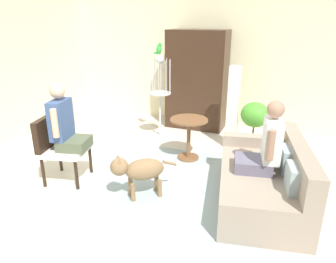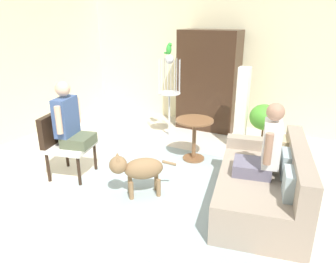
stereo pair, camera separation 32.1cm
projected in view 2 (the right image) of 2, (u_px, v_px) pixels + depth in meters
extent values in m
plane|color=beige|center=(165.00, 186.00, 4.20)|extent=(7.66, 7.66, 0.00)
cube|color=beige|center=(232.00, 57.00, 6.16)|extent=(6.98, 0.12, 2.78)
cube|color=beige|center=(3.00, 63.00, 5.35)|extent=(0.12, 6.29, 2.78)
cube|color=#9EB2B7|center=(170.00, 188.00, 4.13)|extent=(2.52, 2.53, 0.01)
cube|color=gray|center=(259.00, 191.00, 3.65)|extent=(1.23, 1.80, 0.44)
cube|color=gray|center=(299.00, 164.00, 3.42)|extent=(0.48, 1.66, 0.35)
cube|color=gray|center=(262.00, 144.00, 4.22)|extent=(0.96, 0.35, 0.15)
cube|color=#9EB2B7|center=(289.00, 184.00, 3.09)|extent=(0.16, 0.33, 0.28)
cube|color=#9EB2B7|center=(286.00, 164.00, 3.51)|extent=(0.16, 0.35, 0.28)
cube|color=#C6B284|center=(284.00, 149.00, 3.91)|extent=(0.15, 0.31, 0.28)
cylinder|color=black|center=(95.00, 157.00, 4.58)|extent=(0.04, 0.04, 0.42)
cylinder|color=black|center=(79.00, 171.00, 4.15)|extent=(0.04, 0.04, 0.42)
cylinder|color=black|center=(67.00, 153.00, 4.68)|extent=(0.04, 0.04, 0.42)
cylinder|color=black|center=(48.00, 167.00, 4.25)|extent=(0.04, 0.04, 0.42)
cube|color=white|center=(71.00, 146.00, 4.33)|extent=(0.67, 0.68, 0.06)
cube|color=black|center=(53.00, 128.00, 4.31)|extent=(0.21, 0.58, 0.42)
cube|color=slate|center=(252.00, 167.00, 3.58)|extent=(0.48, 0.44, 0.14)
cube|color=white|center=(272.00, 144.00, 3.43)|extent=(0.25, 0.40, 0.49)
sphere|color=#A57A60|center=(276.00, 112.00, 3.30)|extent=(0.19, 0.19, 0.19)
cylinder|color=#A57A60|center=(268.00, 149.00, 3.23)|extent=(0.08, 0.08, 0.34)
cylinder|color=#A57A60|center=(268.00, 134.00, 3.63)|extent=(0.08, 0.08, 0.34)
cube|color=#565F45|center=(79.00, 140.00, 4.27)|extent=(0.45, 0.46, 0.14)
cube|color=#3F598C|center=(66.00, 116.00, 4.19)|extent=(0.26, 0.42, 0.52)
sphere|color=#DDB293|center=(63.00, 89.00, 4.06)|extent=(0.20, 0.20, 0.20)
cylinder|color=#DDB293|center=(77.00, 110.00, 4.39)|extent=(0.08, 0.08, 0.36)
cylinder|color=#DDB293|center=(59.00, 120.00, 3.96)|extent=(0.08, 0.08, 0.36)
cylinder|color=brown|center=(195.00, 120.00, 4.76)|extent=(0.58, 0.58, 0.02)
cylinder|color=brown|center=(194.00, 141.00, 4.88)|extent=(0.06, 0.06, 0.63)
cylinder|color=brown|center=(193.00, 158.00, 4.98)|extent=(0.34, 0.34, 0.03)
ellipsoid|color=olive|center=(144.00, 168.00, 3.88)|extent=(0.55, 0.51, 0.27)
sphere|color=olive|center=(118.00, 165.00, 3.79)|extent=(0.22, 0.22, 0.22)
cone|color=olive|center=(118.00, 159.00, 3.70)|extent=(0.06, 0.06, 0.06)
cone|color=olive|center=(117.00, 155.00, 3.80)|extent=(0.06, 0.06, 0.06)
cylinder|color=olive|center=(169.00, 163.00, 3.92)|extent=(0.16, 0.14, 0.10)
cylinder|color=olive|center=(131.00, 191.00, 3.86)|extent=(0.06, 0.06, 0.23)
cylinder|color=olive|center=(130.00, 184.00, 4.00)|extent=(0.06, 0.06, 0.23)
cylinder|color=olive|center=(159.00, 188.00, 3.92)|extent=(0.06, 0.06, 0.23)
cylinder|color=olive|center=(156.00, 182.00, 4.07)|extent=(0.06, 0.06, 0.23)
cylinder|color=silver|center=(169.00, 136.00, 5.91)|extent=(0.36, 0.36, 0.03)
cylinder|color=silver|center=(169.00, 116.00, 5.77)|extent=(0.04, 0.04, 0.83)
cylinder|color=silver|center=(169.00, 93.00, 5.63)|extent=(0.40, 0.40, 0.02)
cylinder|color=silver|center=(179.00, 77.00, 5.44)|extent=(0.01, 0.01, 0.59)
cylinder|color=silver|center=(180.00, 76.00, 5.55)|extent=(0.01, 0.01, 0.59)
cylinder|color=silver|center=(177.00, 75.00, 5.65)|extent=(0.01, 0.01, 0.59)
cylinder|color=silver|center=(171.00, 74.00, 5.70)|extent=(0.01, 0.01, 0.59)
cylinder|color=silver|center=(164.00, 75.00, 5.68)|extent=(0.01, 0.01, 0.59)
cylinder|color=silver|center=(160.00, 75.00, 5.60)|extent=(0.01, 0.01, 0.59)
cylinder|color=silver|center=(159.00, 76.00, 5.49)|extent=(0.01, 0.01, 0.59)
cylinder|color=silver|center=(162.00, 78.00, 5.40)|extent=(0.01, 0.01, 0.59)
cylinder|color=silver|center=(168.00, 78.00, 5.35)|extent=(0.01, 0.01, 0.59)
cylinder|color=silver|center=(174.00, 78.00, 5.36)|extent=(0.01, 0.01, 0.59)
sphere|color=silver|center=(169.00, 59.00, 5.42)|extent=(0.16, 0.16, 0.16)
ellipsoid|color=green|center=(169.00, 49.00, 5.37)|extent=(0.09, 0.10, 0.17)
sphere|color=green|center=(170.00, 45.00, 5.33)|extent=(0.07, 0.07, 0.07)
cone|color=#D8BF4C|center=(172.00, 45.00, 5.32)|extent=(0.03, 0.02, 0.02)
ellipsoid|color=green|center=(167.00, 53.00, 5.41)|extent=(0.12, 0.03, 0.04)
cylinder|color=#996047|center=(261.00, 145.00, 5.23)|extent=(0.26, 0.26, 0.22)
cylinder|color=brown|center=(262.00, 134.00, 5.16)|extent=(0.03, 0.03, 0.20)
ellipsoid|color=#4A9E2E|center=(264.00, 117.00, 5.06)|extent=(0.46, 0.46, 0.42)
cube|color=#4C4742|center=(239.00, 147.00, 5.39)|extent=(0.20, 0.20, 0.06)
cube|color=white|center=(242.00, 108.00, 5.15)|extent=(0.18, 0.18, 1.33)
cube|color=#382316|center=(209.00, 81.00, 6.10)|extent=(1.14, 0.56, 1.90)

